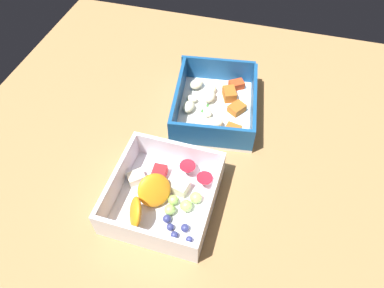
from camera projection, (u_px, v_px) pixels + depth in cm
name	position (u px, v px, depth cm)	size (l,w,h in cm)	color
table_surface	(191.00, 158.00, 57.63)	(80.00, 80.00, 2.00)	#9E7547
pasta_container	(215.00, 105.00, 61.66)	(18.95, 15.93, 5.17)	white
fruit_bowl	(164.00, 194.00, 50.11)	(15.44, 14.76, 5.30)	white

